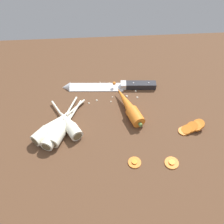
% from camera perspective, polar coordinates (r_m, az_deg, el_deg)
% --- Properties ---
extents(ground_plane, '(1.20, 0.90, 0.04)m').
position_cam_1_polar(ground_plane, '(0.93, -0.08, -0.50)').
color(ground_plane, brown).
extents(chefs_knife, '(0.35, 0.06, 0.04)m').
position_cam_1_polar(chefs_knife, '(0.99, -0.94, 5.56)').
color(chefs_knife, silver).
rests_on(chefs_knife, ground_plane).
extents(whole_carrot, '(0.10, 0.21, 0.04)m').
position_cam_1_polar(whole_carrot, '(0.90, 3.57, 1.28)').
color(whole_carrot, orange).
rests_on(whole_carrot, ground_plane).
extents(parsnip_front, '(0.17, 0.19, 0.04)m').
position_cam_1_polar(parsnip_front, '(0.87, -12.67, -2.97)').
color(parsnip_front, silver).
rests_on(parsnip_front, ground_plane).
extents(parsnip_mid_left, '(0.11, 0.17, 0.04)m').
position_cam_1_polar(parsnip_mid_left, '(0.86, -9.30, -2.48)').
color(parsnip_mid_left, silver).
rests_on(parsnip_mid_left, ground_plane).
extents(parsnip_mid_right, '(0.10, 0.20, 0.04)m').
position_cam_1_polar(parsnip_mid_right, '(0.86, -10.58, -3.30)').
color(parsnip_mid_right, silver).
rests_on(parsnip_mid_right, ground_plane).
extents(parsnip_back, '(0.11, 0.22, 0.04)m').
position_cam_1_polar(parsnip_back, '(0.86, -11.70, -3.47)').
color(parsnip_back, silver).
rests_on(parsnip_back, ground_plane).
extents(carrot_slice_stack, '(0.09, 0.05, 0.03)m').
position_cam_1_polar(carrot_slice_stack, '(0.89, 16.70, -3.17)').
color(carrot_slice_stack, orange).
rests_on(carrot_slice_stack, ground_plane).
extents(carrot_slice_stray_near, '(0.04, 0.04, 0.01)m').
position_cam_1_polar(carrot_slice_stray_near, '(0.79, 4.86, -10.65)').
color(carrot_slice_stray_near, orange).
rests_on(carrot_slice_stray_near, ground_plane).
extents(carrot_slice_stray_mid, '(0.04, 0.04, 0.01)m').
position_cam_1_polar(carrot_slice_stray_mid, '(0.81, 12.66, -10.52)').
color(carrot_slice_stray_mid, orange).
rests_on(carrot_slice_stray_mid, ground_plane).
extents(mince_crumbs, '(0.19, 0.11, 0.01)m').
position_cam_1_polar(mince_crumbs, '(0.98, 0.85, 4.63)').
color(mince_crumbs, silver).
rests_on(mince_crumbs, ground_plane).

